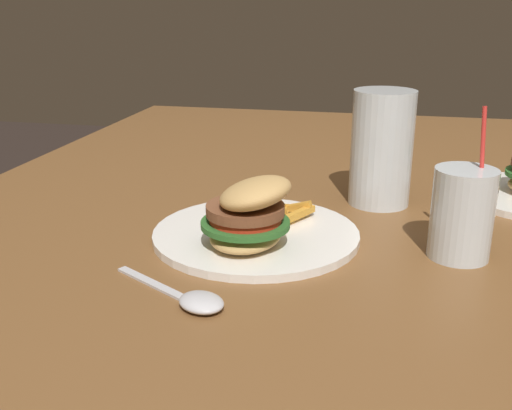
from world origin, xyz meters
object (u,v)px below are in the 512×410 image
at_px(juice_glass, 462,217).
at_px(beer_glass, 381,151).
at_px(spoon, 196,300).
at_px(meal_plate_near, 254,222).

bearing_deg(juice_glass, beer_glass, -151.62).
distance_m(juice_glass, spoon, 0.32).
xyz_separation_m(meal_plate_near, spoon, (0.17, -0.02, -0.02)).
distance_m(meal_plate_near, spoon, 0.17).
bearing_deg(spoon, meal_plate_near, 112.61).
bearing_deg(juice_glass, meal_plate_near, -86.91).
bearing_deg(meal_plate_near, juice_glass, 93.09).
relative_size(meal_plate_near, spoon, 1.76).
xyz_separation_m(beer_glass, juice_glass, (0.18, 0.10, -0.03)).
bearing_deg(meal_plate_near, beer_glass, 142.54).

